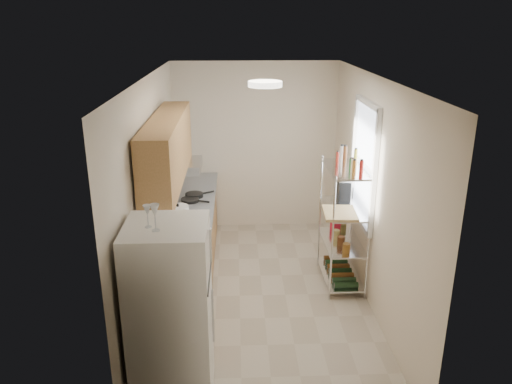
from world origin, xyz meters
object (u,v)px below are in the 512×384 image
rice_cooker (178,215)px  frying_pan_large (190,200)px  cutting_board (340,213)px  espresso_machine (343,189)px  refrigerator (171,314)px

rice_cooker → frying_pan_large: (0.08, 0.72, -0.08)m
cutting_board → espresso_machine: size_ratio=1.85×
frying_pan_large → cutting_board: cutting_board is taller
espresso_machine → rice_cooker: bearing=-167.0°
refrigerator → frying_pan_large: (-0.04, 2.52, 0.11)m
refrigerator → espresso_machine: 2.98m
rice_cooker → espresso_machine: bearing=12.6°
cutting_board → espresso_machine: espresso_machine is taller
cutting_board → frying_pan_large: bearing=155.7°
frying_pan_large → espresso_machine: size_ratio=0.90×
frying_pan_large → espresso_machine: 2.00m
espresso_machine → refrigerator: bearing=-130.2°
refrigerator → espresso_machine: refrigerator is taller
refrigerator → rice_cooker: bearing=93.8°
refrigerator → frying_pan_large: bearing=90.9°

